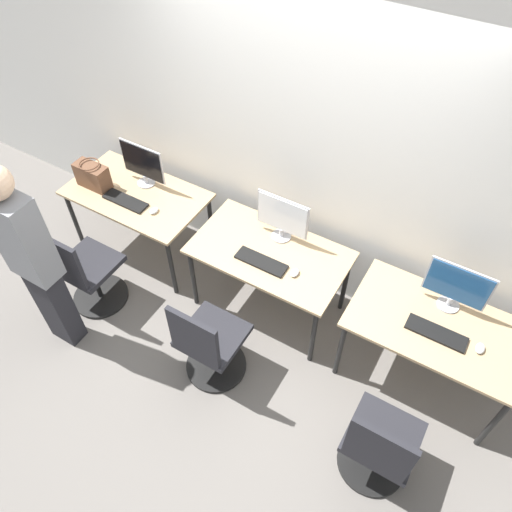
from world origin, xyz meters
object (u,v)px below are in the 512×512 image
monitor_center (282,217)px  handbag (92,175)px  monitor_left (143,164)px  monitor_right (457,286)px  mouse_center (295,273)px  keyboard_left (125,201)px  person_left (32,257)px  mouse_left (154,211)px  office_chair_center (209,346)px  office_chair_left (86,274)px  keyboard_center (261,262)px  office_chair_right (378,448)px  keyboard_right (436,333)px  mouse_right (480,348)px

monitor_center → handbag: bearing=-170.2°
monitor_left → monitor_right: size_ratio=1.00×
monitor_right → mouse_center: bearing=-164.1°
keyboard_left → person_left: 1.01m
mouse_left → office_chair_center: (0.99, -0.69, -0.34)m
handbag → office_chair_left: bearing=-58.9°
mouse_left → monitor_left: bearing=138.3°
keyboard_center → mouse_center: (0.27, 0.03, 0.01)m
mouse_left → office_chair_right: 2.49m
monitor_center → mouse_center: bearing=-47.0°
person_left → monitor_right: bearing=26.5°
monitor_center → monitor_right: same height
mouse_left → person_left: bearing=-103.4°
monitor_right → keyboard_right: 0.35m
office_chair_left → mouse_right: (2.95, 0.69, 0.34)m
keyboard_left → monitor_center: (1.34, 0.32, 0.20)m
mouse_center → keyboard_right: (1.07, 0.03, -0.01)m
mouse_left → keyboard_right: (2.39, 0.03, -0.01)m
keyboard_right → monitor_center: bearing=168.8°
person_left → office_chair_center: 1.40m
keyboard_left → mouse_left: bearing=4.6°
mouse_center → keyboard_right: bearing=1.4°
keyboard_left → office_chair_center: (1.28, -0.66, -0.33)m
keyboard_left → office_chair_left: (0.02, -0.61, -0.33)m
mouse_center → mouse_right: size_ratio=1.00×
keyboard_center → monitor_right: 1.40m
keyboard_left → office_chair_left: size_ratio=0.45×
keyboard_right → keyboard_center: bearing=-177.7°
monitor_left → mouse_right: bearing=-3.9°
mouse_left → mouse_center: (1.32, 0.00, 0.00)m
keyboard_right → mouse_right: size_ratio=4.56×
keyboard_left → mouse_center: 1.61m
office_chair_right → person_left: bearing=-174.6°
person_left → office_chair_center: (1.23, 0.32, -0.59)m
monitor_right → office_chair_right: (-0.04, -1.07, -0.53)m
keyboard_center → handbag: size_ratio=1.37×
mouse_left → handbag: 0.66m
monitor_left → monitor_right: 2.68m
monitor_left → keyboard_right: bearing=-4.9°
keyboard_left → mouse_center: mouse_center is taller
monitor_center → monitor_right: 1.34m
mouse_left → mouse_center: bearing=0.2°
monitor_center → office_chair_center: size_ratio=0.48×
monitor_left → keyboard_center: size_ratio=1.06×
monitor_right → keyboard_left: bearing=-172.9°
monitor_left → keyboard_left: bearing=-90.0°
mouse_right → keyboard_center: bearing=-177.2°
keyboard_right → mouse_right: mouse_right is taller
keyboard_left → monitor_right: bearing=7.1°
mouse_center → monitor_right: size_ratio=0.21×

